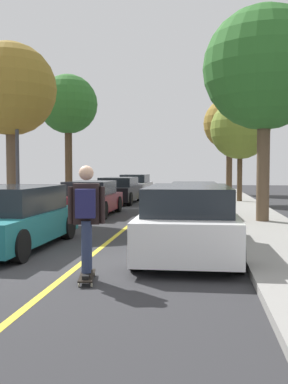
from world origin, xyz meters
The scene contains 16 objects.
ground centered at (0.00, 0.00, 0.00)m, with size 80.00×80.00×0.00m, color #2D2D30.
center_line centered at (0.00, 4.00, 0.00)m, with size 0.12×39.20×0.01m, color gold.
parked_car_left_nearest centered at (-1.96, 1.83, 0.67)m, with size 1.95×4.33×1.37m.
parked_car_left_near centered at (-1.97, 8.85, 0.63)m, with size 1.91×4.05×1.29m.
parked_car_left_far centered at (-1.96, 14.80, 0.65)m, with size 1.99×4.46×1.31m.
parked_car_left_farthest centered at (-1.97, 20.66, 0.67)m, with size 1.93×4.07×1.37m.
parked_car_right_nearest centered at (1.97, 1.56, 0.71)m, with size 1.97×4.67×1.42m.
parked_car_right_near centered at (1.97, 8.29, 0.63)m, with size 1.93×4.25×1.28m.
street_tree_left_nearest centered at (-4.13, 6.71, 4.39)m, with size 3.08×3.08×5.82m.
street_tree_left_near centered at (-4.13, 13.29, 4.79)m, with size 2.81×2.81×6.12m.
street_tree_right_nearest centered at (4.13, 6.59, 4.82)m, with size 3.77×3.77×6.60m.
street_tree_right_near centered at (4.13, 15.03, 3.69)m, with size 2.95×2.95×5.04m.
street_tree_right_far centered at (4.13, 23.44, 4.78)m, with size 3.54×3.54×6.44m.
streetlamp centered at (-3.72, 6.26, 3.09)m, with size 0.36×0.24×5.12m.
skateboard centered at (0.44, -0.86, 0.09)m, with size 0.37×0.87×0.10m.
skateboarder centered at (0.44, -0.89, 1.08)m, with size 0.59×0.71×1.72m.
Camera 1 is at (2.21, -7.66, 1.79)m, focal length 41.84 mm.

